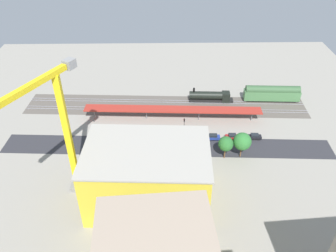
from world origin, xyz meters
name	(u,v)px	position (x,y,z in m)	size (l,w,h in m)	color
ground_plane	(167,140)	(0.00, 0.00, 0.00)	(155.75, 155.75, 0.00)	gray
rail_bed	(166,106)	(0.00, -20.01, 0.00)	(97.34, 13.40, 0.01)	#5B544C
street_asphalt	(167,146)	(0.00, 2.86, 0.00)	(97.34, 9.00, 0.01)	#2D2D33
track_rails	(166,105)	(0.00, -20.01, 0.18)	(97.23, 11.68, 0.12)	#9E9EA8
platform_canopy_near	(173,109)	(-2.08, -11.63, 3.80)	(57.79, 6.92, 4.01)	#A82D23
locomotive	(211,97)	(-16.22, -22.70, 1.89)	(15.65, 3.62, 5.23)	black
passenger_coach	(272,93)	(-37.71, -22.70, 3.12)	(19.76, 4.02, 5.95)	black
parked_car_0	(254,137)	(-26.80, -0.50, 0.72)	(4.24, 1.94, 1.62)	black
parked_car_1	(232,137)	(-19.88, -0.35, 0.80)	(4.09, 1.85, 1.80)	black
parked_car_2	(213,137)	(-14.08, -0.36, 0.79)	(4.26, 1.87, 1.76)	black
parked_car_3	(193,138)	(-8.09, -0.24, 0.68)	(4.85, 2.24, 1.52)	black
parked_car_4	(173,139)	(-1.80, 0.07, 0.72)	(4.70, 2.02, 1.61)	black
parked_car_5	(149,139)	(5.35, 0.13, 0.76)	(4.77, 2.04, 1.70)	black
parked_car_6	(130,137)	(11.10, -0.86, 0.71)	(4.78, 2.10, 1.61)	black
construction_building	(147,176)	(4.95, 23.14, 7.42)	(28.24, 19.14, 14.84)	yellow
construction_roof_slab	(146,151)	(4.95, 23.14, 15.04)	(28.84, 19.74, 0.40)	#ADA89E
tower_crane	(59,128)	(23.99, 21.06, 20.01)	(13.77, 23.71, 33.73)	gray
box_truck_0	(185,150)	(-5.16, 6.71, 1.58)	(9.90, 2.98, 3.12)	black
box_truck_1	(184,151)	(-4.64, 7.09, 1.61)	(8.43, 3.13, 3.28)	black
street_tree_0	(242,141)	(-20.85, 7.85, 5.45)	(5.03, 5.03, 7.98)	brown
street_tree_1	(180,144)	(-3.47, 8.65, 5.49)	(4.95, 4.95, 7.99)	brown
street_tree_2	(226,144)	(-16.25, 8.19, 4.92)	(4.25, 4.25, 7.08)	brown
street_tree_3	(144,141)	(6.57, 6.93, 5.27)	(5.52, 5.52, 8.05)	brown
traffic_light	(184,125)	(-5.23, -1.62, 4.52)	(0.50, 0.36, 6.83)	#333333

